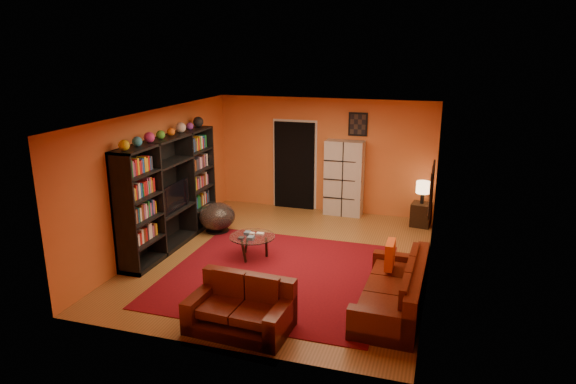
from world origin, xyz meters
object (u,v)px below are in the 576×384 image
(bowl_chair, at_px, (217,216))
(loveseat, at_px, (242,308))
(table_lamp, at_px, (423,188))
(storage_cabinet, at_px, (344,178))
(tv, at_px, (171,197))
(side_table, at_px, (421,215))
(sofa, at_px, (398,291))
(entertainment_unit, at_px, (170,192))
(coffee_table, at_px, (252,239))

(bowl_chair, bearing_deg, loveseat, -60.09)
(table_lamp, bearing_deg, storage_cabinet, 171.02)
(loveseat, bearing_deg, tv, 48.49)
(storage_cabinet, bearing_deg, side_table, -7.02)
(sofa, bearing_deg, loveseat, -148.66)
(sofa, relative_size, table_lamp, 4.53)
(bowl_chair, xyz_separation_m, table_lamp, (4.01, 1.61, 0.51))
(entertainment_unit, relative_size, table_lamp, 6.27)
(storage_cabinet, bearing_deg, entertainment_unit, -132.88)
(bowl_chair, bearing_deg, sofa, -29.59)
(storage_cabinet, bearing_deg, sofa, -66.39)
(sofa, relative_size, loveseat, 1.53)
(side_table, bearing_deg, storage_cabinet, 171.02)
(entertainment_unit, relative_size, bowl_chair, 3.99)
(tv, xyz_separation_m, side_table, (4.47, 2.57, -0.73))
(tv, height_order, loveseat, tv)
(loveseat, bearing_deg, side_table, -19.55)
(loveseat, distance_m, side_table, 5.37)
(bowl_chair, bearing_deg, table_lamp, 21.94)
(coffee_table, relative_size, bowl_chair, 1.09)
(storage_cabinet, relative_size, table_lamp, 3.55)
(sofa, bearing_deg, bowl_chair, 152.10)
(coffee_table, height_order, storage_cabinet, storage_cabinet)
(sofa, height_order, coffee_table, sofa)
(sofa, height_order, table_lamp, table_lamp)
(tv, relative_size, bowl_chair, 1.22)
(tv, bearing_deg, storage_cabinet, -43.84)
(loveseat, height_order, side_table, loveseat)
(storage_cabinet, xyz_separation_m, table_lamp, (1.74, -0.27, -0.01))
(sofa, height_order, bowl_chair, sofa)
(loveseat, relative_size, bowl_chair, 1.88)
(coffee_table, relative_size, side_table, 1.65)
(coffee_table, xyz_separation_m, storage_cabinet, (1.07, 2.96, 0.48))
(side_table, height_order, table_lamp, table_lamp)
(tv, relative_size, storage_cabinet, 0.54)
(side_table, xyz_separation_m, table_lamp, (0.00, 0.00, 0.59))
(sofa, xyz_separation_m, storage_cabinet, (-1.63, 4.10, 0.56))
(bowl_chair, bearing_deg, side_table, 21.94)
(coffee_table, xyz_separation_m, table_lamp, (2.81, 2.68, 0.47))
(storage_cabinet, xyz_separation_m, bowl_chair, (-2.26, -1.89, -0.52))
(coffee_table, height_order, side_table, side_table)
(loveseat, bearing_deg, coffee_table, 21.11)
(sofa, xyz_separation_m, side_table, (0.11, 3.82, -0.04))
(entertainment_unit, xyz_separation_m, coffee_table, (1.71, -0.16, -0.68))
(tv, bearing_deg, table_lamp, -60.11)
(entertainment_unit, distance_m, sofa, 4.66)
(entertainment_unit, xyz_separation_m, storage_cabinet, (2.78, 2.80, -0.20))
(entertainment_unit, bearing_deg, sofa, -16.39)
(tv, height_order, side_table, tv)
(tv, distance_m, loveseat, 3.44)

